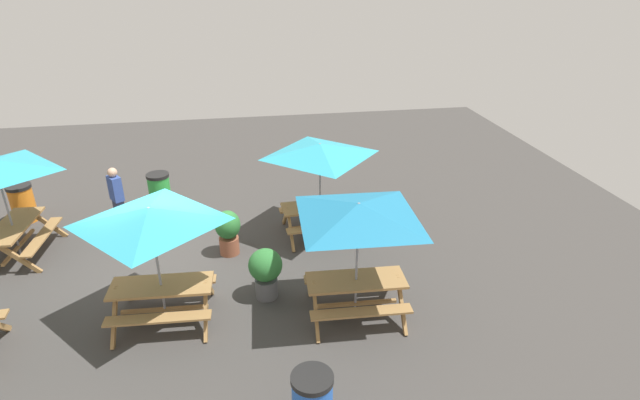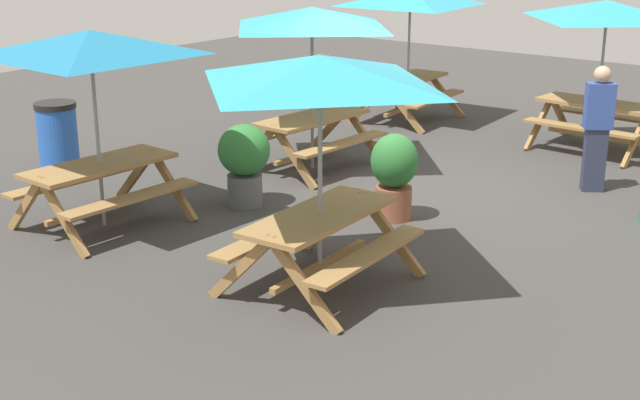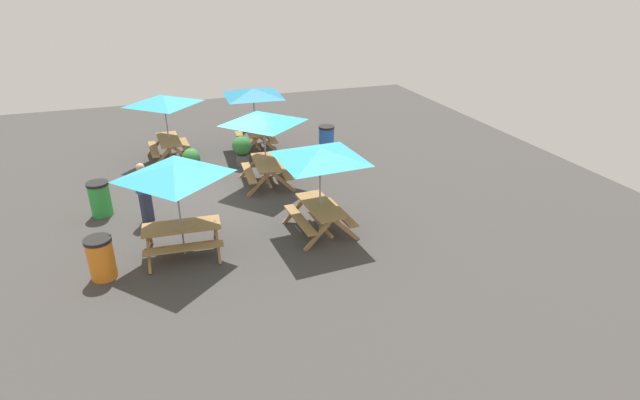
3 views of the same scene
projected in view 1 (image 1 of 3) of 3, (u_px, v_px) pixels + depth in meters
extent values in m
plane|color=#3D3A38|center=(172.00, 279.00, 10.40)|extent=(24.00, 24.00, 0.00)
cube|color=olive|center=(320.00, 206.00, 11.83)|extent=(1.84, 0.80, 0.05)
cube|color=olive|center=(325.00, 228.00, 11.47)|extent=(1.81, 0.36, 0.04)
cube|color=olive|center=(315.00, 207.00, 12.44)|extent=(1.81, 0.36, 0.04)
cube|color=olive|center=(291.00, 231.00, 11.51)|extent=(0.11, 0.80, 0.81)
cube|color=olive|center=(286.00, 216.00, 12.16)|extent=(0.11, 0.80, 0.81)
cube|color=olive|center=(355.00, 223.00, 11.83)|extent=(0.11, 0.80, 0.81)
cube|color=olive|center=(347.00, 210.00, 12.47)|extent=(0.11, 0.80, 0.81)
cube|color=olive|center=(320.00, 225.00, 12.06)|extent=(1.56, 0.16, 0.06)
cylinder|color=gray|center=(320.00, 190.00, 11.66)|extent=(0.04, 0.04, 2.30)
pyramid|color=teal|center=(320.00, 150.00, 11.23)|extent=(2.11, 2.11, 0.28)
cube|color=olive|center=(161.00, 286.00, 8.90)|extent=(1.84, 0.80, 0.05)
cube|color=olive|center=(158.00, 318.00, 8.53)|extent=(1.81, 0.36, 0.04)
cube|color=olive|center=(168.00, 282.00, 9.52)|extent=(1.81, 0.36, 0.04)
cube|color=olive|center=(114.00, 319.00, 8.65)|extent=(0.10, 0.80, 0.81)
cube|color=olive|center=(124.00, 294.00, 9.31)|extent=(0.10, 0.80, 0.81)
cube|color=olive|center=(206.00, 312.00, 8.81)|extent=(0.10, 0.80, 0.81)
cube|color=olive|center=(209.00, 288.00, 9.47)|extent=(0.10, 0.80, 0.81)
cube|color=olive|center=(165.00, 309.00, 9.12)|extent=(1.56, 0.16, 0.06)
cylinder|color=gray|center=(158.00, 266.00, 8.73)|extent=(0.04, 0.04, 2.30)
pyramid|color=teal|center=(150.00, 215.00, 8.29)|extent=(2.11, 2.11, 0.28)
cube|color=olive|center=(356.00, 280.00, 9.06)|extent=(1.83, 0.78, 0.05)
cube|color=olive|center=(361.00, 312.00, 8.69)|extent=(1.81, 0.34, 0.04)
cube|color=olive|center=(350.00, 277.00, 9.67)|extent=(1.81, 0.34, 0.04)
cube|color=olive|center=(316.00, 313.00, 8.80)|extent=(0.10, 0.80, 0.81)
cube|color=olive|center=(311.00, 289.00, 9.46)|extent=(0.10, 0.80, 0.81)
cube|color=olive|center=(402.00, 306.00, 8.97)|extent=(0.10, 0.80, 0.81)
cube|color=olive|center=(392.00, 283.00, 9.63)|extent=(0.10, 0.80, 0.81)
cube|color=olive|center=(355.00, 304.00, 9.28)|extent=(1.56, 0.14, 0.06)
cylinder|color=gray|center=(357.00, 261.00, 8.88)|extent=(0.04, 0.04, 2.30)
pyramid|color=teal|center=(359.00, 211.00, 8.45)|extent=(2.83, 2.83, 0.28)
cube|color=olive|center=(13.00, 226.00, 10.93)|extent=(0.81, 1.84, 0.05)
cube|color=olive|center=(42.00, 236.00, 11.11)|extent=(0.37, 1.81, 0.04)
cube|color=olive|center=(19.00, 258.00, 10.42)|extent=(0.80, 0.11, 0.81)
cube|color=olive|center=(48.00, 224.00, 11.82)|extent=(0.80, 0.11, 0.81)
cube|color=olive|center=(15.00, 225.00, 11.75)|extent=(0.80, 0.11, 0.81)
cube|color=olive|center=(19.00, 247.00, 11.15)|extent=(0.16, 1.56, 0.06)
cylinder|color=gray|center=(8.00, 209.00, 10.75)|extent=(0.04, 0.04, 2.30)
cylinder|color=orange|center=(23.00, 205.00, 12.57)|extent=(0.56, 0.56, 0.90)
cylinder|color=black|center=(18.00, 187.00, 12.36)|extent=(0.59, 0.59, 0.08)
cylinder|color=black|center=(312.00, 379.00, 6.64)|extent=(0.59, 0.59, 0.08)
cylinder|color=green|center=(160.00, 192.00, 13.24)|extent=(0.56, 0.56, 0.90)
cylinder|color=black|center=(157.00, 175.00, 13.03)|extent=(0.59, 0.59, 0.08)
cylinder|color=#59595B|center=(267.00, 288.00, 9.77)|extent=(0.44, 0.44, 0.40)
ellipsoid|color=#2D7233|center=(265.00, 265.00, 9.55)|extent=(0.66, 0.66, 0.64)
cylinder|color=#935138|center=(229.00, 245.00, 11.24)|extent=(0.44, 0.44, 0.40)
ellipsoid|color=#2D7233|center=(228.00, 225.00, 11.02)|extent=(0.57, 0.57, 0.65)
cube|color=#2D334C|center=(121.00, 216.00, 12.07)|extent=(0.30, 0.33, 0.85)
cube|color=#334C99|center=(115.00, 188.00, 11.76)|extent=(0.38, 0.42, 0.60)
sphere|color=tan|center=(112.00, 172.00, 11.58)|extent=(0.22, 0.22, 0.22)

